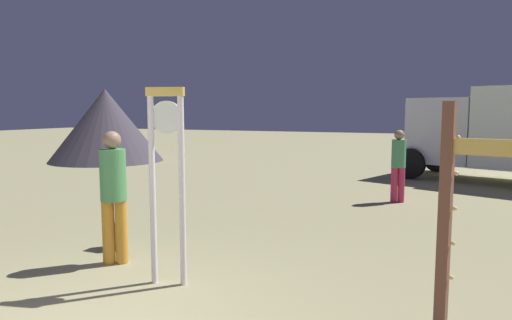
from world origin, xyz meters
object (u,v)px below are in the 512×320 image
standing_clock (167,167)px  person_distant (398,162)px  backpack (115,234)px  dome_tent (106,125)px  person_near_clock (114,190)px  arrow_sign (490,188)px

standing_clock → person_distant: size_ratio=1.42×
standing_clock → backpack: 2.07m
backpack → dome_tent: dome_tent is taller
person_near_clock → dome_tent: (-8.62, 9.74, 0.47)m
standing_clock → arrow_sign: size_ratio=1.09×
person_distant → dome_tent: 12.34m
person_near_clock → person_distant: person_near_clock is taller
arrow_sign → dome_tent: size_ratio=0.47×
standing_clock → person_distant: 6.30m
standing_clock → dome_tent: size_ratio=0.51×
person_distant → dome_tent: (-11.63, 4.10, 0.55)m
person_near_clock → person_distant: bearing=61.9°
standing_clock → dome_tent: 13.96m
backpack → dome_tent: bearing=131.6°
backpack → person_distant: person_distant is taller
standing_clock → backpack: bearing=150.4°
backpack → person_distant: 6.21m
standing_clock → person_near_clock: size_ratio=1.30×
person_distant → standing_clock: bearing=-108.2°
person_distant → dome_tent: size_ratio=0.36×
arrow_sign → person_distant: bearing=102.1°
arrow_sign → standing_clock: bearing=178.3°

